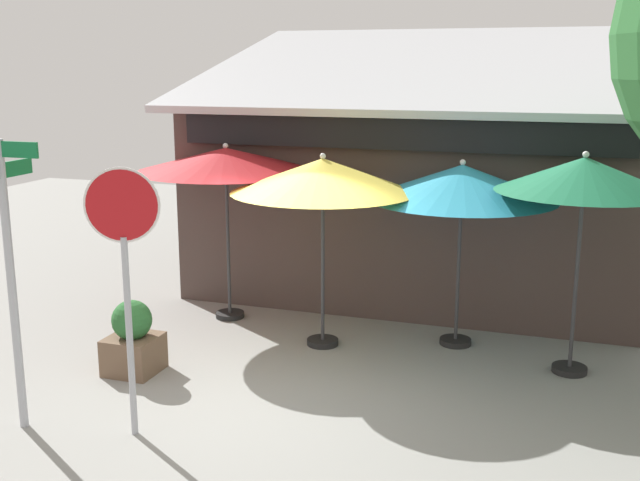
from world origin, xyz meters
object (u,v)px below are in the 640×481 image
(stop_sign, at_px, (125,252))
(patio_umbrella_teal_right, at_px, (462,183))
(sidewalk_planter, at_px, (133,340))
(patio_umbrella_crimson_left, at_px, (226,161))
(patio_umbrella_mustard_center, at_px, (323,177))
(patio_umbrella_forest_green_far_right, at_px, (584,176))
(street_sign_post, at_px, (8,255))

(stop_sign, height_order, patio_umbrella_teal_right, stop_sign)
(sidewalk_planter, bearing_deg, patio_umbrella_crimson_left, 84.73)
(stop_sign, xyz_separation_m, sidewalk_planter, (-0.92, 1.47, -1.56))
(stop_sign, bearing_deg, patio_umbrella_mustard_center, 71.85)
(patio_umbrella_mustard_center, relative_size, patio_umbrella_forest_green_far_right, 0.95)
(stop_sign, relative_size, patio_umbrella_mustard_center, 1.06)
(patio_umbrella_crimson_left, bearing_deg, stop_sign, -79.64)
(patio_umbrella_mustard_center, bearing_deg, sidewalk_planter, -139.07)
(patio_umbrella_crimson_left, height_order, patio_umbrella_mustard_center, patio_umbrella_crimson_left)
(street_sign_post, height_order, patio_umbrella_teal_right, street_sign_post)
(patio_umbrella_teal_right, height_order, patio_umbrella_forest_green_far_right, patio_umbrella_forest_green_far_right)
(patio_umbrella_mustard_center, bearing_deg, stop_sign, -108.15)
(stop_sign, relative_size, patio_umbrella_forest_green_far_right, 1.01)
(street_sign_post, relative_size, patio_umbrella_forest_green_far_right, 1.10)
(street_sign_post, relative_size, sidewalk_planter, 3.28)
(patio_umbrella_forest_green_far_right, bearing_deg, sidewalk_planter, -161.39)
(stop_sign, distance_m, patio_umbrella_forest_green_far_right, 5.44)
(stop_sign, xyz_separation_m, patio_umbrella_forest_green_far_right, (4.34, 3.24, 0.53))
(patio_umbrella_crimson_left, relative_size, patio_umbrella_forest_green_far_right, 0.96)
(street_sign_post, distance_m, sidewalk_planter, 2.28)
(street_sign_post, height_order, patio_umbrella_mustard_center, street_sign_post)
(sidewalk_planter, bearing_deg, patio_umbrella_mustard_center, 40.93)
(patio_umbrella_mustard_center, bearing_deg, patio_umbrella_teal_right, 19.22)
(stop_sign, height_order, patio_umbrella_mustard_center, stop_sign)
(street_sign_post, relative_size, stop_sign, 1.09)
(stop_sign, height_order, sidewalk_planter, stop_sign)
(patio_umbrella_crimson_left, height_order, sidewalk_planter, patio_umbrella_crimson_left)
(patio_umbrella_crimson_left, height_order, patio_umbrella_teal_right, patio_umbrella_crimson_left)
(patio_umbrella_crimson_left, bearing_deg, street_sign_post, -97.52)
(patio_umbrella_mustard_center, xyz_separation_m, sidewalk_planter, (-1.96, -1.70, -1.94))
(patio_umbrella_forest_green_far_right, bearing_deg, patio_umbrella_crimson_left, 173.16)
(patio_umbrella_crimson_left, xyz_separation_m, patio_umbrella_mustard_center, (1.74, -0.67, -0.07))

